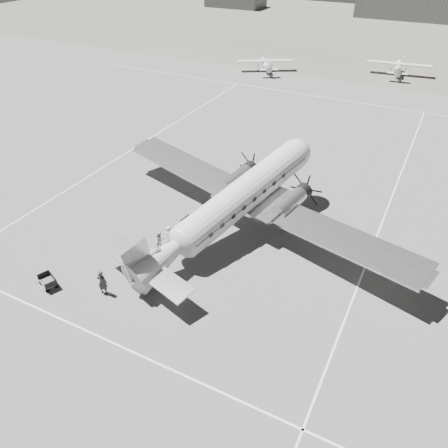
{
  "coord_description": "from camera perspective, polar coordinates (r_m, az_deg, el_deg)",
  "views": [
    {
      "loc": [
        14.21,
        -27.59,
        22.58
      ],
      "look_at": [
        0.68,
        -1.34,
        2.2
      ],
      "focal_mm": 35.0,
      "sensor_mm": 36.0,
      "label": 1
    }
  ],
  "objects": [
    {
      "name": "ramp_agent",
      "position": [
        36.57,
        -8.33,
        -2.2
      ],
      "size": [
        0.94,
        1.05,
        1.78
      ],
      "primitive_type": "imported",
      "rotation": [
        0.0,
        0.0,
        1.2
      ],
      "color": "#BABAB7",
      "rests_on": "ground"
    },
    {
      "name": "grass_infield",
      "position": [
        125.46,
        21.97,
        22.0
      ],
      "size": [
        260.0,
        90.0,
        0.01
      ],
      "primitive_type": "cube",
      "color": "#676557",
      "rests_on": "ground"
    },
    {
      "name": "ground_crew",
      "position": [
        33.28,
        -15.62,
        -7.34
      ],
      "size": [
        0.85,
        0.67,
        2.05
      ],
      "primitive_type": "imported",
      "rotation": [
        0.0,
        0.0,
        3.42
      ],
      "color": "#292929",
      "rests_on": "ground"
    },
    {
      "name": "shed_secondary",
      "position": [
        159.83,
        1.53,
        27.2
      ],
      "size": [
        18.0,
        10.0,
        4.0
      ],
      "primitive_type": "cube",
      "color": "#4E4E4E",
      "rests_on": "ground"
    },
    {
      "name": "light_plane_left",
      "position": [
        85.71,
        5.45,
        19.94
      ],
      "size": [
        13.33,
        12.66,
        2.17
      ],
      "primitive_type": null,
      "rotation": [
        0.0,
        0.0,
        0.54
      ],
      "color": "silver",
      "rests_on": "ground"
    },
    {
      "name": "taxi_line_near",
      "position": [
        29.93,
        -12.83,
        -15.55
      ],
      "size": [
        60.0,
        0.15,
        0.01
      ],
      "primitive_type": "cube",
      "color": "white",
      "rests_on": "ground"
    },
    {
      "name": "taxi_line_horizon",
      "position": [
        72.66,
        15.16,
        15.35
      ],
      "size": [
        90.0,
        0.15,
        0.01
      ],
      "primitive_type": "cube",
      "color": "white",
      "rests_on": "ground"
    },
    {
      "name": "baggage_cart_far",
      "position": [
        35.56,
        -22.03,
        -6.98
      ],
      "size": [
        1.86,
        1.61,
        0.88
      ],
      "primitive_type": null,
      "rotation": [
        0.0,
        0.0,
        -0.38
      ],
      "color": "#4E4E4E",
      "rests_on": "ground"
    },
    {
      "name": "taxi_line_left",
      "position": [
        54.4,
        -12.27,
        9.28
      ],
      "size": [
        0.15,
        60.0,
        0.01
      ],
      "primitive_type": "cube",
      "color": "white",
      "rests_on": "ground"
    },
    {
      "name": "hangar_main",
      "position": [
        149.13,
        25.89,
        24.16
      ],
      "size": [
        42.0,
        14.0,
        6.6
      ],
      "color": "slate",
      "rests_on": "ground"
    },
    {
      "name": "light_plane_right",
      "position": [
        88.47,
        21.79,
        18.31
      ],
      "size": [
        12.2,
        10.33,
        2.34
      ],
      "primitive_type": null,
      "rotation": [
        0.0,
        0.0,
        0.11
      ],
      "color": "silver",
      "rests_on": "ground"
    },
    {
      "name": "ground",
      "position": [
        38.38,
        0.01,
        -1.43
      ],
      "size": [
        260.0,
        260.0,
        0.0
      ],
      "primitive_type": "plane",
      "color": "slate",
      "rests_on": "ground"
    },
    {
      "name": "dc3_airliner",
      "position": [
        36.91,
        1.42,
        2.66
      ],
      "size": [
        37.05,
        30.43,
        6.1
      ],
      "primitive_type": null,
      "rotation": [
        0.0,
        0.0,
        -0.29
      ],
      "color": "silver",
      "rests_on": "ground"
    },
    {
      "name": "passenger",
      "position": [
        37.04,
        -7.13,
        -1.49
      ],
      "size": [
        0.77,
        1.0,
        1.83
      ],
      "primitive_type": "imported",
      "rotation": [
        0.0,
        0.0,
        1.34
      ],
      "color": "silver",
      "rests_on": "ground"
    },
    {
      "name": "baggage_cart_near",
      "position": [
        35.7,
        -11.47,
        -4.54
      ],
      "size": [
        1.89,
        1.65,
        0.89
      ],
      "primitive_type": null,
      "rotation": [
        0.0,
        0.0,
        0.42
      ],
      "color": "#4E4E4E",
      "rests_on": "ground"
    },
    {
      "name": "taxi_line_right",
      "position": [
        35.71,
        17.51,
        -6.55
      ],
      "size": [
        0.15,
        80.0,
        0.01
      ],
      "primitive_type": "cube",
      "color": "white",
      "rests_on": "ground"
    }
  ]
}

